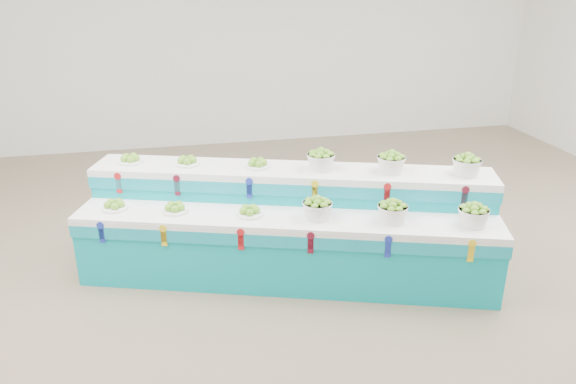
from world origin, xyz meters
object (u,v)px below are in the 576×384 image
at_px(basket_upper_right, 467,165).
at_px(basket_lower_left, 317,208).
at_px(plate_upper_mid, 187,160).
at_px(display_stand, 288,226).

bearing_deg(basket_upper_right, basket_lower_left, -179.07).
bearing_deg(basket_upper_right, plate_upper_mid, 161.32).
xyz_separation_m(display_stand, basket_lower_left, (0.20, -0.33, 0.31)).
xyz_separation_m(basket_lower_left, plate_upper_mid, (-1.12, 0.90, 0.25)).
bearing_deg(basket_lower_left, basket_upper_right, 0.93).
relative_size(basket_lower_left, basket_upper_right, 1.00).
relative_size(display_stand, plate_upper_mid, 15.81).
xyz_separation_m(basket_lower_left, basket_upper_right, (1.48, 0.02, 0.30)).
distance_m(display_stand, basket_upper_right, 1.82).
relative_size(basket_lower_left, plate_upper_mid, 1.08).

